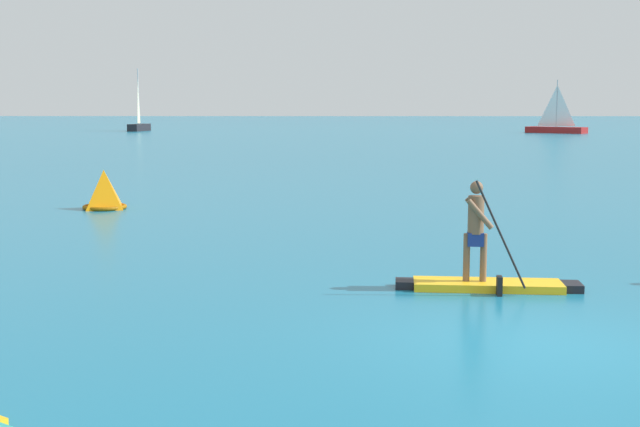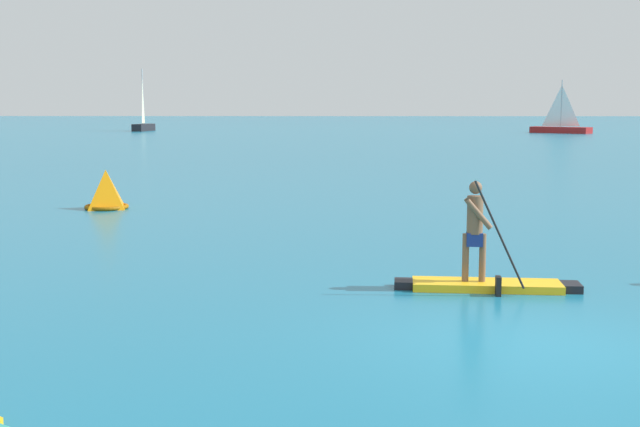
# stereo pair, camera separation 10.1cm
# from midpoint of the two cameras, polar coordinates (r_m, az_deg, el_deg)

# --- Properties ---
(ground) EXTENTS (440.00, 440.00, 0.00)m
(ground) POSITION_cam_midpoint_polar(r_m,az_deg,el_deg) (11.23, 14.26, -8.45)
(ground) COLOR #196B8C
(paddleboarder_mid_center) EXTENTS (3.04, 1.01, 1.85)m
(paddleboarder_mid_center) POSITION_cam_midpoint_polar(r_m,az_deg,el_deg) (14.18, 10.83, -3.69)
(paddleboarder_mid_center) COLOR yellow
(paddleboarder_mid_center) RESTS_ON ground
(race_marker_buoy) EXTENTS (1.43, 1.43, 1.14)m
(race_marker_buoy) POSITION_cam_midpoint_polar(r_m,az_deg,el_deg) (25.46, -14.38, 1.43)
(race_marker_buoy) COLOR orange
(race_marker_buoy) RESTS_ON ground
(sailboat_left_horizon) EXTENTS (1.90, 4.37, 7.14)m
(sailboat_left_horizon) POSITION_cam_midpoint_polar(r_m,az_deg,el_deg) (100.99, -12.07, 5.99)
(sailboat_left_horizon) COLOR black
(sailboat_left_horizon) RESTS_ON ground
(sailboat_right_horizon) EXTENTS (6.07, 5.45, 5.66)m
(sailboat_right_horizon) POSITION_cam_midpoint_polar(r_m,az_deg,el_deg) (95.10, 15.52, 5.62)
(sailboat_right_horizon) COLOR #A51E1E
(sailboat_right_horizon) RESTS_ON ground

